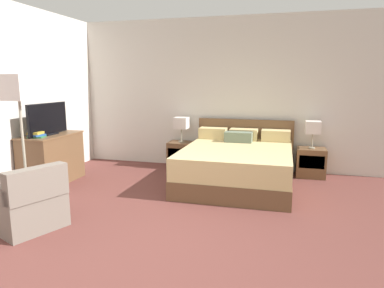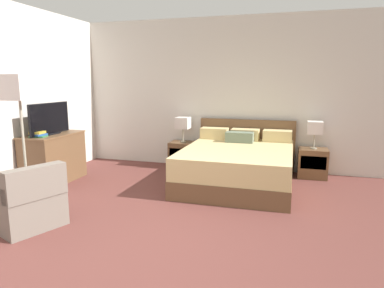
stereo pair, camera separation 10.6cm
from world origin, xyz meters
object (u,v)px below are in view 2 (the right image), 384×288
(armchair_by_window, at_px, (28,203))
(floor_lamp, at_px, (19,95))
(nightstand_right, at_px, (313,163))
(nightstand_left, at_px, (183,155))
(book_blue_cover, at_px, (39,135))
(bed, at_px, (238,165))
(book_small_top, at_px, (37,133))
(dresser, at_px, (54,157))
(book_red_cover, at_px, (39,136))
(table_lamp_left, at_px, (183,123))
(tv, at_px, (50,119))
(table_lamp_right, at_px, (315,128))

(armchair_by_window, relative_size, floor_lamp, 0.51)
(nightstand_right, bearing_deg, floor_lamp, -143.63)
(nightstand_left, relative_size, book_blue_cover, 2.62)
(floor_lamp, bearing_deg, bed, 37.95)
(nightstand_left, distance_m, armchair_by_window, 3.27)
(book_small_top, bearing_deg, dresser, 89.51)
(book_red_cover, bearing_deg, armchair_by_window, -55.31)
(book_small_top, height_order, floor_lamp, floor_lamp)
(bed, bearing_deg, armchair_by_window, -131.35)
(nightstand_right, bearing_deg, armchair_by_window, -136.25)
(floor_lamp, bearing_deg, book_small_top, 121.31)
(book_small_top, bearing_deg, nightstand_right, 23.60)
(bed, xyz_separation_m, book_small_top, (-3.01, -1.06, 0.56))
(table_lamp_left, bearing_deg, armchair_by_window, -105.66)
(bed, relative_size, dresser, 1.95)
(book_red_cover, bearing_deg, book_blue_cover, 0.00)
(dresser, bearing_deg, book_small_top, -90.49)
(book_blue_cover, relative_size, armchair_by_window, 0.22)
(bed, bearing_deg, book_small_top, -160.56)
(nightstand_right, xyz_separation_m, book_blue_cover, (-4.19, -1.84, 0.60))
(book_red_cover, bearing_deg, dresser, 92.09)
(nightstand_right, relative_size, tv, 0.56)
(table_lamp_left, distance_m, tv, 2.38)
(tv, bearing_deg, floor_lamp, -65.86)
(nightstand_right, xyz_separation_m, tv, (-4.21, -1.54, 0.81))
(dresser, relative_size, armchair_by_window, 1.20)
(nightstand_left, bearing_deg, book_small_top, -134.43)
(nightstand_right, relative_size, dresser, 0.48)
(nightstand_right, distance_m, table_lamp_right, 0.62)
(armchair_by_window, bearing_deg, book_blue_cover, 124.59)
(floor_lamp, bearing_deg, table_lamp_left, 64.83)
(table_lamp_right, bearing_deg, dresser, -160.25)
(dresser, relative_size, book_red_cover, 4.73)
(bed, distance_m, table_lamp_right, 1.54)
(book_small_top, distance_m, floor_lamp, 1.19)
(book_red_cover, bearing_deg, floor_lamp, -59.41)
(bed, height_order, table_lamp_right, table_lamp_right)
(nightstand_right, height_order, book_blue_cover, book_blue_cover)
(nightstand_left, distance_m, table_lamp_right, 2.49)
(table_lamp_left, relative_size, book_blue_cover, 2.45)
(nightstand_left, distance_m, book_red_cover, 2.63)
(nightstand_right, distance_m, tv, 4.55)
(armchair_by_window, bearing_deg, floor_lamp, 131.75)
(table_lamp_right, relative_size, floor_lamp, 0.27)
(book_red_cover, bearing_deg, tv, 91.83)
(table_lamp_right, height_order, armchair_by_window, table_lamp_right)
(nightstand_left, height_order, table_lamp_right, table_lamp_right)
(nightstand_left, bearing_deg, bed, -32.92)
(armchair_by_window, bearing_deg, book_small_top, 125.12)
(bed, bearing_deg, table_lamp_left, 147.03)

